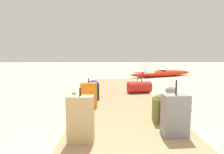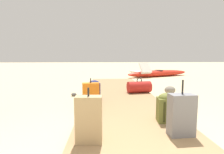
% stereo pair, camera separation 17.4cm
% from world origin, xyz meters
% --- Properties ---
extents(ground_plane, '(60.00, 60.00, 0.00)m').
position_xyz_m(ground_plane, '(0.00, 2.93, 0.00)').
color(ground_plane, '#CCB789').
extents(boardwalk, '(1.87, 7.31, 0.08)m').
position_xyz_m(boardwalk, '(0.00, 3.66, 0.04)').
color(boardwalk, '#9E7A51').
rests_on(boardwalk, ground).
extents(backpack_navy, '(0.33, 0.28, 0.49)m').
position_xyz_m(backpack_navy, '(-0.69, 3.18, 0.34)').
color(backpack_navy, navy).
rests_on(backpack_navy, boardwalk).
extents(duffel_bag_red, '(0.74, 0.45, 0.45)m').
position_xyz_m(duffel_bag_red, '(0.62, 3.96, 0.25)').
color(duffel_bag_red, red).
rests_on(duffel_bag_red, boardwalk).
extents(backpack_olive, '(0.36, 0.29, 0.49)m').
position_xyz_m(backpack_olive, '(0.60, 1.55, 0.34)').
color(backpack_olive, olive).
rests_on(backpack_olive, boardwalk).
extents(suitcase_tan, '(0.33, 0.17, 0.71)m').
position_xyz_m(suitcase_tan, '(-0.65, 0.88, 0.38)').
color(suitcase_tan, tan).
rests_on(suitcase_tan, boardwalk).
extents(suitcase_grey, '(0.35, 0.22, 0.77)m').
position_xyz_m(suitcase_grey, '(0.60, 1.04, 0.37)').
color(suitcase_grey, slate).
rests_on(suitcase_grey, boardwalk).
extents(suitcase_orange, '(0.37, 0.23, 0.63)m').
position_xyz_m(suitcase_orange, '(-0.73, 2.50, 0.34)').
color(suitcase_orange, orange).
rests_on(suitcase_orange, boardwalk).
extents(lounge_chair, '(1.04, 1.63, 0.81)m').
position_xyz_m(lounge_chair, '(1.71, 8.74, 0.33)').
color(lounge_chair, white).
rests_on(lounge_chair, ground).
extents(kayak, '(4.07, 2.16, 0.37)m').
position_xyz_m(kayak, '(2.77, 8.88, 0.19)').
color(kayak, red).
rests_on(kayak, ground).
extents(rock_right_mid, '(0.48, 0.47, 0.24)m').
position_xyz_m(rock_right_mid, '(1.62, 4.11, 0.12)').
color(rock_right_mid, gray).
rests_on(rock_right_mid, ground).
extents(rock_right_near, '(0.54, 0.55, 0.30)m').
position_xyz_m(rock_right_near, '(1.36, 2.61, 0.15)').
color(rock_right_near, gray).
rests_on(rock_right_near, ground).
extents(rock_left_mid, '(0.22, 0.22, 0.10)m').
position_xyz_m(rock_left_mid, '(-1.33, 3.95, 0.05)').
color(rock_left_mid, '#5B5651').
rests_on(rock_left_mid, ground).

